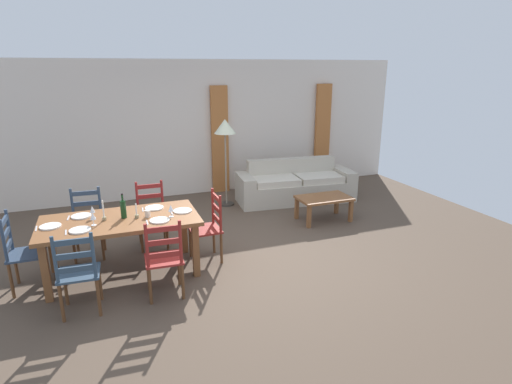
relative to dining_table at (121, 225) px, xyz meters
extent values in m
cube|color=brown|center=(1.43, -0.04, -0.67)|extent=(9.60, 9.60, 0.02)
cube|color=beige|center=(1.43, 3.26, 0.69)|extent=(9.60, 0.16, 2.70)
cube|color=#B16733|center=(2.17, 3.12, 0.44)|extent=(0.35, 0.08, 2.20)
cube|color=#B16733|center=(4.57, 3.12, 0.44)|extent=(0.35, 0.08, 2.20)
cube|color=brown|center=(0.00, 0.00, 0.06)|extent=(1.90, 0.96, 0.05)
cube|color=brown|center=(-0.85, -0.38, -0.31)|extent=(0.08, 0.08, 0.70)
cube|color=brown|center=(0.85, -0.38, -0.31)|extent=(0.08, 0.08, 0.70)
cube|color=brown|center=(-0.85, 0.38, -0.31)|extent=(0.08, 0.08, 0.70)
cube|color=brown|center=(0.85, 0.38, -0.31)|extent=(0.08, 0.08, 0.70)
cube|color=#2E4256|center=(-0.48, -0.72, -0.22)|extent=(0.44, 0.42, 0.03)
cylinder|color=brown|center=(-0.65, -0.54, -0.45)|extent=(0.04, 0.04, 0.43)
cylinder|color=brown|center=(-0.29, -0.55, -0.45)|extent=(0.04, 0.04, 0.43)
cylinder|color=brown|center=(-0.67, -0.88, -0.45)|extent=(0.04, 0.04, 0.43)
cylinder|color=brown|center=(-0.31, -0.89, -0.45)|extent=(0.04, 0.04, 0.43)
cylinder|color=#2E4256|center=(-0.67, -0.88, 0.05)|extent=(0.04, 0.04, 0.50)
cylinder|color=#2E4256|center=(-0.31, -0.89, 0.05)|extent=(0.04, 0.04, 0.50)
cube|color=#2E4256|center=(-0.49, -0.89, -0.08)|extent=(0.38, 0.04, 0.06)
cube|color=#2E4256|center=(-0.49, -0.89, 0.07)|extent=(0.38, 0.04, 0.06)
cube|color=#2E4256|center=(-0.49, -0.89, 0.22)|extent=(0.38, 0.04, 0.06)
cube|color=maroon|center=(0.41, -0.69, -0.22)|extent=(0.44, 0.42, 0.03)
cylinder|color=brown|center=(0.24, -0.51, -0.45)|extent=(0.04, 0.04, 0.43)
cylinder|color=brown|center=(0.60, -0.53, -0.45)|extent=(0.04, 0.04, 0.43)
cylinder|color=brown|center=(0.23, -0.85, -0.45)|extent=(0.04, 0.04, 0.43)
cylinder|color=brown|center=(0.58, -0.87, -0.45)|extent=(0.04, 0.04, 0.43)
cylinder|color=maroon|center=(0.23, -0.85, 0.05)|extent=(0.04, 0.04, 0.50)
cylinder|color=maroon|center=(0.58, -0.87, 0.05)|extent=(0.04, 0.04, 0.50)
cube|color=maroon|center=(0.41, -0.86, -0.08)|extent=(0.38, 0.04, 0.06)
cube|color=maroon|center=(0.41, -0.86, 0.07)|extent=(0.38, 0.04, 0.06)
cube|color=maroon|center=(0.41, -0.86, 0.22)|extent=(0.38, 0.04, 0.06)
cube|color=#304257|center=(-0.42, 0.69, -0.22)|extent=(0.45, 0.43, 0.03)
cylinder|color=brown|center=(-0.25, 0.51, -0.45)|extent=(0.04, 0.04, 0.43)
cylinder|color=brown|center=(-0.61, 0.53, -0.45)|extent=(0.04, 0.04, 0.43)
cylinder|color=brown|center=(-0.22, 0.85, -0.45)|extent=(0.04, 0.04, 0.43)
cylinder|color=brown|center=(-0.58, 0.87, -0.45)|extent=(0.04, 0.04, 0.43)
cylinder|color=#304257|center=(-0.22, 0.85, 0.05)|extent=(0.04, 0.04, 0.50)
cylinder|color=#304257|center=(-0.58, 0.87, 0.05)|extent=(0.04, 0.04, 0.50)
cube|color=#304257|center=(-0.40, 0.86, -0.08)|extent=(0.38, 0.05, 0.06)
cube|color=#304257|center=(-0.40, 0.86, 0.07)|extent=(0.38, 0.05, 0.06)
cube|color=#304257|center=(-0.40, 0.86, 0.22)|extent=(0.38, 0.05, 0.06)
cube|color=maroon|center=(0.46, 0.73, -0.22)|extent=(0.43, 0.41, 0.03)
cylinder|color=brown|center=(0.64, 0.55, -0.45)|extent=(0.04, 0.04, 0.43)
cylinder|color=brown|center=(0.28, 0.56, -0.45)|extent=(0.04, 0.04, 0.43)
cylinder|color=brown|center=(0.65, 0.89, -0.45)|extent=(0.04, 0.04, 0.43)
cylinder|color=brown|center=(0.29, 0.90, -0.45)|extent=(0.04, 0.04, 0.43)
cylinder|color=maroon|center=(0.65, 0.89, 0.05)|extent=(0.04, 0.04, 0.50)
cylinder|color=maroon|center=(0.29, 0.90, 0.05)|extent=(0.04, 0.04, 0.50)
cube|color=maroon|center=(0.47, 0.90, -0.08)|extent=(0.38, 0.03, 0.06)
cube|color=maroon|center=(0.47, 0.90, 0.07)|extent=(0.38, 0.03, 0.06)
cube|color=maroon|center=(0.47, 0.90, 0.22)|extent=(0.38, 0.03, 0.06)
cube|color=#2D3E55|center=(-1.07, 0.02, -0.22)|extent=(0.40, 0.42, 0.03)
cylinder|color=brown|center=(-0.90, 0.20, -0.45)|extent=(0.04, 0.04, 0.43)
cylinder|color=brown|center=(-0.90, -0.16, -0.45)|extent=(0.04, 0.04, 0.43)
cylinder|color=brown|center=(-1.24, 0.19, -0.45)|extent=(0.04, 0.04, 0.43)
cylinder|color=brown|center=(-1.24, -0.17, -0.45)|extent=(0.04, 0.04, 0.43)
cylinder|color=#2D3E55|center=(-1.24, 0.19, 0.05)|extent=(0.04, 0.04, 0.50)
cylinder|color=#2D3E55|center=(-1.24, -0.17, 0.05)|extent=(0.04, 0.04, 0.50)
cube|color=#2D3E55|center=(-1.24, 0.01, -0.08)|extent=(0.03, 0.38, 0.06)
cube|color=#2D3E55|center=(-1.24, 0.01, 0.07)|extent=(0.03, 0.38, 0.06)
cube|color=#2D3E55|center=(-1.24, 0.01, 0.22)|extent=(0.03, 0.38, 0.06)
cube|color=maroon|center=(1.07, 0.02, -0.22)|extent=(0.41, 0.43, 0.03)
cylinder|color=brown|center=(0.90, -0.16, -0.45)|extent=(0.04, 0.04, 0.43)
cylinder|color=brown|center=(0.90, 0.20, -0.45)|extent=(0.04, 0.04, 0.43)
cylinder|color=brown|center=(1.24, -0.15, -0.45)|extent=(0.04, 0.04, 0.43)
cylinder|color=brown|center=(1.24, 0.21, -0.45)|extent=(0.04, 0.04, 0.43)
cylinder|color=maroon|center=(1.24, -0.15, 0.05)|extent=(0.04, 0.04, 0.50)
cylinder|color=maroon|center=(1.24, 0.21, 0.05)|extent=(0.04, 0.04, 0.50)
cube|color=maroon|center=(1.24, 0.03, -0.08)|extent=(0.03, 0.38, 0.06)
cube|color=maroon|center=(1.24, 0.03, 0.07)|extent=(0.03, 0.38, 0.06)
cube|color=maroon|center=(1.24, 0.03, 0.22)|extent=(0.03, 0.38, 0.06)
cylinder|color=white|center=(-0.45, -0.25, 0.10)|extent=(0.24, 0.24, 0.02)
cube|color=silver|center=(-0.60, -0.25, 0.09)|extent=(0.02, 0.17, 0.01)
cylinder|color=white|center=(0.45, -0.25, 0.10)|extent=(0.24, 0.24, 0.02)
cube|color=silver|center=(0.30, -0.25, 0.09)|extent=(0.02, 0.17, 0.01)
cylinder|color=white|center=(-0.45, 0.25, 0.10)|extent=(0.24, 0.24, 0.02)
cube|color=silver|center=(-0.60, 0.25, 0.09)|extent=(0.03, 0.17, 0.01)
cylinder|color=white|center=(0.45, 0.25, 0.10)|extent=(0.24, 0.24, 0.02)
cube|color=silver|center=(0.30, 0.25, 0.09)|extent=(0.02, 0.17, 0.01)
cylinder|color=white|center=(-0.78, 0.00, 0.10)|extent=(0.24, 0.24, 0.02)
cube|color=silver|center=(-0.93, 0.00, 0.09)|extent=(0.03, 0.17, 0.01)
cylinder|color=white|center=(0.78, 0.00, 0.10)|extent=(0.24, 0.24, 0.02)
cube|color=silver|center=(0.63, 0.00, 0.09)|extent=(0.03, 0.17, 0.01)
cylinder|color=#143819|center=(0.05, 0.02, 0.20)|extent=(0.07, 0.07, 0.22)
cylinder|color=#143819|center=(0.05, 0.02, 0.35)|extent=(0.02, 0.02, 0.08)
cylinder|color=black|center=(0.05, 0.02, 0.39)|extent=(0.03, 0.03, 0.02)
cylinder|color=white|center=(-0.30, -0.12, 0.09)|extent=(0.06, 0.06, 0.01)
cylinder|color=white|center=(-0.30, -0.12, 0.13)|extent=(0.01, 0.01, 0.07)
cone|color=white|center=(-0.30, -0.12, 0.21)|extent=(0.06, 0.06, 0.08)
cylinder|color=white|center=(0.61, -0.15, 0.09)|extent=(0.06, 0.06, 0.01)
cylinder|color=white|center=(0.61, -0.15, 0.13)|extent=(0.01, 0.01, 0.07)
cone|color=white|center=(0.61, -0.15, 0.21)|extent=(0.06, 0.06, 0.08)
cylinder|color=white|center=(-0.31, 0.14, 0.09)|extent=(0.06, 0.06, 0.01)
cylinder|color=white|center=(-0.31, 0.14, 0.13)|extent=(0.01, 0.01, 0.07)
cone|color=white|center=(-0.31, 0.14, 0.21)|extent=(0.06, 0.06, 0.08)
cylinder|color=beige|center=(0.33, -0.05, 0.13)|extent=(0.07, 0.07, 0.09)
cylinder|color=#998C66|center=(-0.18, 0.02, 0.11)|extent=(0.05, 0.05, 0.04)
cylinder|color=white|center=(-0.18, 0.02, 0.23)|extent=(0.02, 0.02, 0.21)
cylinder|color=#998C66|center=(0.20, -0.04, 0.11)|extent=(0.05, 0.05, 0.04)
cylinder|color=white|center=(0.20, -0.04, 0.20)|extent=(0.02, 0.02, 0.14)
cube|color=#B9AE9B|center=(3.37, 1.97, -0.46)|extent=(1.87, 0.97, 0.40)
cube|color=#B9AE9B|center=(3.40, 2.27, -0.26)|extent=(1.81, 0.38, 0.80)
cube|color=#B9AE9B|center=(4.39, 1.87, -0.37)|extent=(0.32, 0.82, 0.58)
cube|color=#B9AE9B|center=(2.36, 2.07, -0.37)|extent=(0.32, 0.82, 0.58)
cube|color=beige|center=(3.82, 1.87, -0.20)|extent=(0.92, 0.72, 0.12)
cube|color=beige|center=(2.92, 1.96, -0.20)|extent=(0.92, 0.72, 0.12)
cube|color=brown|center=(3.35, 0.82, -0.26)|extent=(0.90, 0.56, 0.04)
cube|color=brown|center=(2.95, 0.59, -0.47)|extent=(0.06, 0.06, 0.38)
cube|color=brown|center=(3.75, 0.59, -0.47)|extent=(0.06, 0.06, 0.38)
cube|color=brown|center=(2.95, 1.05, -0.47)|extent=(0.06, 0.06, 0.38)
cube|color=brown|center=(3.75, 1.05, -0.47)|extent=(0.06, 0.06, 0.38)
cylinder|color=#332D28|center=(2.02, 2.22, -0.65)|extent=(0.28, 0.28, 0.03)
cylinder|color=gray|center=(2.02, 2.22, 0.04)|extent=(0.03, 0.03, 1.35)
cone|color=beige|center=(2.02, 2.22, 0.85)|extent=(0.40, 0.40, 0.26)
camera|label=1|loc=(-0.11, -5.09, 1.89)|focal=29.07mm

